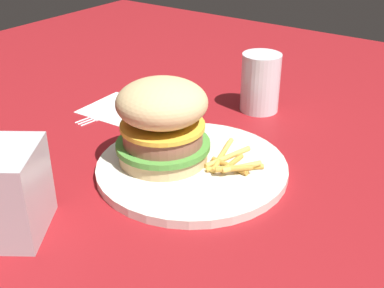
# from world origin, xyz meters

# --- Properties ---
(ground_plane) EXTENTS (1.60, 1.60, 0.00)m
(ground_plane) POSITION_xyz_m (0.00, 0.00, 0.00)
(ground_plane) COLOR maroon
(plate) EXTENTS (0.26, 0.26, 0.01)m
(plate) POSITION_xyz_m (0.03, 0.03, 0.01)
(plate) COLOR silver
(plate) RESTS_ON ground_plane
(sandwich) EXTENTS (0.13, 0.13, 0.11)m
(sandwich) POSITION_xyz_m (-0.01, 0.02, 0.07)
(sandwich) COLOR tan
(sandwich) RESTS_ON plate
(fries_pile) EXTENTS (0.08, 0.10, 0.01)m
(fries_pile) POSITION_xyz_m (0.07, 0.06, 0.02)
(fries_pile) COLOR gold
(fries_pile) RESTS_ON plate
(napkin) EXTENTS (0.11, 0.11, 0.00)m
(napkin) POSITION_xyz_m (-0.20, 0.13, 0.00)
(napkin) COLOR white
(napkin) RESTS_ON ground_plane
(fork) EXTENTS (0.04, 0.17, 0.00)m
(fork) POSITION_xyz_m (-0.20, 0.13, 0.00)
(fork) COLOR silver
(fork) RESTS_ON napkin
(drink_glass) EXTENTS (0.07, 0.07, 0.10)m
(drink_glass) POSITION_xyz_m (-0.00, 0.26, 0.04)
(drink_glass) COLOR silver
(drink_glass) RESTS_ON ground_plane
(napkin_dispenser) EXTENTS (0.10, 0.11, 0.10)m
(napkin_dispenser) POSITION_xyz_m (-0.06, -0.19, 0.05)
(napkin_dispenser) COLOR #B7BABF
(napkin_dispenser) RESTS_ON ground_plane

